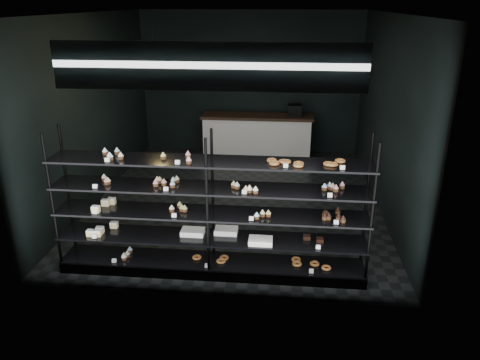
{
  "coord_description": "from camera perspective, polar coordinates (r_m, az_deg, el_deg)",
  "views": [
    {
      "loc": [
        0.82,
        -7.79,
        3.39
      ],
      "look_at": [
        0.24,
        -1.9,
        1.11
      ],
      "focal_mm": 35.0,
      "sensor_mm": 36.0,
      "label": 1
    }
  ],
  "objects": [
    {
      "name": "signage",
      "position": [
        4.97,
        -4.04,
        13.64
      ],
      "size": [
        3.3,
        0.05,
        0.5
      ],
      "color": "#0C103D",
      "rests_on": "room"
    },
    {
      "name": "display_shelf",
      "position": [
        6.08,
        -3.75,
        -5.96
      ],
      "size": [
        4.0,
        0.5,
        1.91
      ],
      "color": "black",
      "rests_on": "room"
    },
    {
      "name": "service_counter",
      "position": [
        10.7,
        2.16,
        5.44
      ],
      "size": [
        2.49,
        0.65,
        1.23
      ],
      "color": "beige",
      "rests_on": "room"
    },
    {
      "name": "pendant_lamp",
      "position": [
        7.26,
        -10.42,
        13.33
      ],
      "size": [
        0.32,
        0.32,
        0.89
      ],
      "color": "black",
      "rests_on": "room"
    },
    {
      "name": "room",
      "position": [
        8.03,
        -0.4,
        8.22
      ],
      "size": [
        5.01,
        6.01,
        3.2
      ],
      "color": "black",
      "rests_on": "ground"
    }
  ]
}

